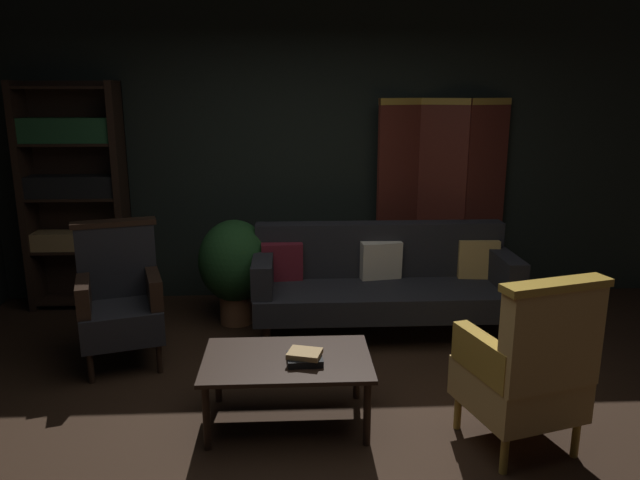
# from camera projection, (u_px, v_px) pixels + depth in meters

# --- Properties ---
(ground_plane) EXTENTS (10.00, 10.00, 0.00)m
(ground_plane) POSITION_uv_depth(u_px,v_px,m) (327.00, 423.00, 3.65)
(ground_plane) COLOR black
(back_wall) EXTENTS (7.20, 0.10, 2.80)m
(back_wall) POSITION_uv_depth(u_px,v_px,m) (311.00, 152.00, 5.69)
(back_wall) COLOR black
(back_wall) RESTS_ON ground_plane
(folding_screen) EXTENTS (1.26, 0.24, 1.90)m
(folding_screen) POSITION_uv_depth(u_px,v_px,m) (441.00, 198.00, 5.65)
(folding_screen) COLOR #5B2319
(folding_screen) RESTS_ON ground_plane
(bookshelf) EXTENTS (0.90, 0.32, 2.05)m
(bookshelf) POSITION_uv_depth(u_px,v_px,m) (75.00, 191.00, 5.41)
(bookshelf) COLOR black
(bookshelf) RESTS_ON ground_plane
(velvet_couch) EXTENTS (2.12, 0.78, 0.88)m
(velvet_couch) POSITION_uv_depth(u_px,v_px,m) (382.00, 278.00, 4.98)
(velvet_couch) COLOR black
(velvet_couch) RESTS_ON ground_plane
(coffee_table) EXTENTS (1.00, 0.64, 0.42)m
(coffee_table) POSITION_uv_depth(u_px,v_px,m) (287.00, 365.00, 3.58)
(coffee_table) COLOR black
(coffee_table) RESTS_ON ground_plane
(armchair_gilt_accent) EXTENTS (0.72, 0.71, 1.04)m
(armchair_gilt_accent) POSITION_uv_depth(u_px,v_px,m) (527.00, 368.00, 3.28)
(armchair_gilt_accent) COLOR #B78E33
(armchair_gilt_accent) RESTS_ON ground_plane
(armchair_wing_left) EXTENTS (0.72, 0.72, 1.04)m
(armchair_wing_left) POSITION_uv_depth(u_px,v_px,m) (120.00, 298.00, 4.39)
(armchair_wing_left) COLOR black
(armchair_wing_left) RESTS_ON ground_plane
(potted_plant) EXTENTS (0.61, 0.61, 0.91)m
(potted_plant) POSITION_uv_depth(u_px,v_px,m) (235.00, 264.00, 5.12)
(potted_plant) COLOR brown
(potted_plant) RESTS_ON ground_plane
(book_black_cloth) EXTENTS (0.21, 0.19, 0.04)m
(book_black_cloth) POSITION_uv_depth(u_px,v_px,m) (305.00, 359.00, 3.51)
(book_black_cloth) COLOR black
(book_black_cloth) RESTS_ON coffee_table
(book_tan_leather) EXTENTS (0.22, 0.20, 0.03)m
(book_tan_leather) POSITION_uv_depth(u_px,v_px,m) (305.00, 354.00, 3.50)
(book_tan_leather) COLOR #9E7A47
(book_tan_leather) RESTS_ON book_black_cloth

